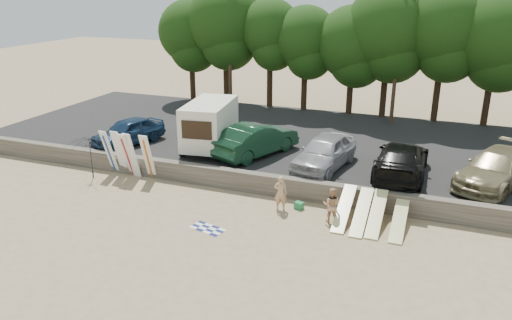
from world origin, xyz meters
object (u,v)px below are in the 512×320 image
object	(u,v)px
car_1	(256,140)
car_4	(497,168)
car_3	(402,160)
beachgoer_a	(281,193)
box_trailer	(210,124)
beach_umbrella	(92,157)
car_2	(325,152)
beachgoer_b	(332,205)
cooler	(299,205)
car_0	(128,132)

from	to	relation	value
car_1	car_4	xyz separation A→B (m)	(12.17, 0.03, -0.06)
car_3	beachgoer_a	distance (m)	6.60
box_trailer	beach_umbrella	size ratio (longest dim) A/B	1.83
car_2	beach_umbrella	world-z (taller)	car_2
box_trailer	car_3	bearing A→B (deg)	-9.58
box_trailer	car_2	size ratio (longest dim) A/B	0.92
beachgoer_b	beach_umbrella	xyz separation A→B (m)	(-12.92, 0.54, 0.35)
beachgoer_a	cooler	bearing A→B (deg)	-162.06
car_4	beachgoer_a	xyz separation A→B (m)	(-9.12, -4.89, -0.71)
box_trailer	car_4	size ratio (longest dim) A/B	0.81
box_trailer	beachgoer_a	size ratio (longest dim) A/B	2.83
box_trailer	car_2	world-z (taller)	box_trailer
car_1	car_2	size ratio (longest dim) A/B	1.07
cooler	box_trailer	bearing A→B (deg)	167.60
car_3	beach_umbrella	bearing A→B (deg)	15.73
beachgoer_a	beach_umbrella	distance (m)	10.49
car_0	car_3	xyz separation A→B (m)	(15.59, 0.54, 0.06)
box_trailer	car_2	xyz separation A→B (m)	(6.78, -0.50, -0.71)
car_0	box_trailer	bearing A→B (deg)	25.48
car_3	beach_umbrella	xyz separation A→B (m)	(-15.28, -4.31, -0.41)
car_1	beach_umbrella	world-z (taller)	car_1
car_0	car_1	size ratio (longest dim) A/B	0.85
car_2	car_3	distance (m)	3.83
beachgoer_b	car_1	bearing A→B (deg)	-44.42
car_2	car_4	xyz separation A→B (m)	(8.14, 0.67, -0.03)
car_0	beachgoer_a	size ratio (longest dim) A/B	2.80
car_1	cooler	xyz separation A→B (m)	(3.83, -4.46, -1.43)
beachgoer_b	box_trailer	bearing A→B (deg)	-32.49
box_trailer	beach_umbrella	bearing A→B (deg)	-144.06
cooler	beach_umbrella	bearing A→B (deg)	-157.94
car_0	car_2	size ratio (longest dim) A/B	0.91
box_trailer	cooler	xyz separation A→B (m)	(6.58, -4.31, -2.11)
cooler	beachgoer_a	bearing A→B (deg)	-131.70
car_2	car_4	size ratio (longest dim) A/B	0.89
car_0	car_2	world-z (taller)	car_2
box_trailer	beachgoer_b	distance (m)	9.80
beachgoer_a	beach_umbrella	bearing A→B (deg)	-10.39
box_trailer	car_0	world-z (taller)	box_trailer
car_1	cooler	size ratio (longest dim) A/B	14.22
car_2	beachgoer_a	size ratio (longest dim) A/B	3.08
car_4	box_trailer	bearing A→B (deg)	-154.84
car_2	car_4	world-z (taller)	car_2
car_4	beachgoer_b	distance (m)	8.54
car_0	beach_umbrella	bearing A→B (deg)	-68.75
box_trailer	car_2	bearing A→B (deg)	-12.48
car_2	beachgoer_a	bearing A→B (deg)	-93.82
car_1	beach_umbrella	size ratio (longest dim) A/B	2.12
box_trailer	beachgoer_b	xyz separation A→B (m)	(8.24, -5.09, -1.48)
box_trailer	car_1	world-z (taller)	box_trailer
car_0	car_2	xyz separation A→B (m)	(11.77, 0.28, 0.08)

